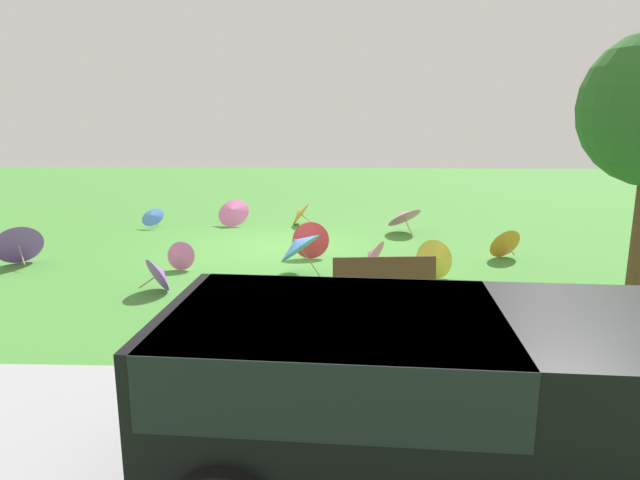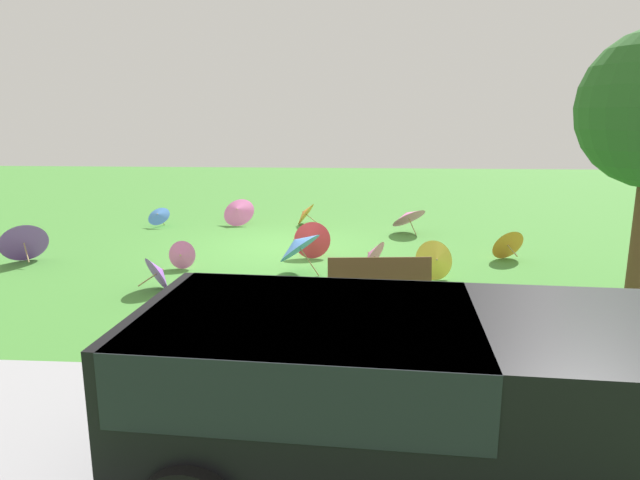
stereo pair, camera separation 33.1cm
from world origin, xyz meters
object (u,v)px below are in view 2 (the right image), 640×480
object	(u,v)px
park_bench	(378,282)
parasol_red_1	(312,240)
parasol_purple_2	(160,272)
parasol_pink_1	(408,216)
parasol_blue_0	(158,215)
parasol_orange_0	(506,243)
van_dark	(405,390)
parasol_pink_0	(238,211)
parasol_pink_4	(181,255)
parasol_pink_3	(371,255)
parasol_purple_0	(23,241)
parasol_orange_2	(304,213)
parasol_yellow_1	(435,260)
parasol_blue_1	(297,244)

from	to	relation	value
park_bench	parasol_red_1	size ratio (longest dim) A/B	2.02
parasol_purple_2	parasol_pink_1	bearing A→B (deg)	-132.78
parasol_blue_0	parasol_orange_0	bearing A→B (deg)	160.96
van_dark	parasol_orange_0	bearing A→B (deg)	-109.68
van_dark	parasol_pink_0	distance (m)	11.88
parasol_orange_0	parasol_pink_4	size ratio (longest dim) A/B	1.43
parasol_pink_4	parasol_red_1	bearing A→B (deg)	-156.82
parasol_blue_0	parasol_pink_1	size ratio (longest dim) A/B	0.58
van_dark	parasol_red_1	distance (m)	7.83
parasol_blue_0	parasol_pink_3	distance (m)	7.06
parasol_purple_0	parasol_pink_1	bearing A→B (deg)	-157.25
parasol_blue_0	parasol_pink_0	xyz separation A→B (m)	(-2.12, -0.48, 0.07)
parasol_orange_2	parasol_yellow_1	distance (m)	6.00
park_bench	parasol_orange_0	xyz separation A→B (m)	(-2.84, -3.42, -0.11)
parasol_blue_0	parasol_purple_2	size ratio (longest dim) A/B	0.93
parasol_pink_1	parasol_orange_0	xyz separation A→B (m)	(-1.87, 2.59, -0.12)
parasol_blue_1	parasol_red_1	size ratio (longest dim) A/B	1.45
van_dark	parasol_red_1	xyz separation A→B (m)	(1.36, -7.69, -0.51)
parasol_blue_0	parasol_yellow_1	size ratio (longest dim) A/B	0.86
parasol_pink_1	parasol_pink_4	size ratio (longest dim) A/B	2.14
parasol_yellow_1	parasol_purple_2	bearing A→B (deg)	11.09
park_bench	parasol_orange_0	size ratio (longest dim) A/B	1.97
van_dark	parasol_pink_0	world-z (taller)	van_dark
park_bench	parasol_blue_0	distance (m)	8.64
parasol_pink_0	parasol_pink_3	bearing A→B (deg)	128.38
parasol_blue_0	parasol_purple_0	world-z (taller)	parasol_purple_0
parasol_orange_2	parasol_pink_3	bearing A→B (deg)	110.55
parasol_blue_0	parasol_orange_2	bearing A→B (deg)	-171.01
parasol_orange_0	parasol_pink_4	world-z (taller)	parasol_orange_0
park_bench	parasol_purple_0	world-z (taller)	parasol_purple_0
parasol_purple_0	parasol_orange_2	distance (m)	7.09
parasol_orange_2	parasol_red_1	size ratio (longest dim) A/B	0.99
parasol_blue_0	parasol_orange_2	distance (m)	4.02
parasol_purple_0	parasol_pink_3	xyz separation A→B (m)	(-7.26, 0.23, -0.13)
park_bench	parasol_blue_1	world-z (taller)	parasol_blue_1
parasol_pink_1	parasol_pink_3	size ratio (longest dim) A/B	1.56
parasol_pink_0	parasol_purple_2	xyz separation A→B (m)	(0.13, 6.04, -0.07)
park_bench	parasol_purple_0	distance (m)	7.74
parasol_pink_0	parasol_pink_1	distance (m)	4.73
parasol_blue_1	parasol_orange_0	bearing A→B (deg)	-162.35
park_bench	parasol_red_1	distance (m)	3.56
van_dark	parasol_blue_0	bearing A→B (deg)	-61.53
van_dark	parasol_blue_1	bearing A→B (deg)	-76.49
parasol_orange_0	parasol_red_1	world-z (taller)	parasol_red_1
park_bench	parasol_pink_1	world-z (taller)	park_bench
parasol_orange_2	parasol_pink_0	bearing A→B (deg)	4.55
parasol_pink_1	parasol_pink_4	bearing A→B (deg)	38.14
parasol_pink_1	parasol_orange_0	size ratio (longest dim) A/B	1.50
parasol_pink_0	parasol_red_1	world-z (taller)	parasol_pink_0
parasol_orange_2	park_bench	bearing A→B (deg)	104.54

